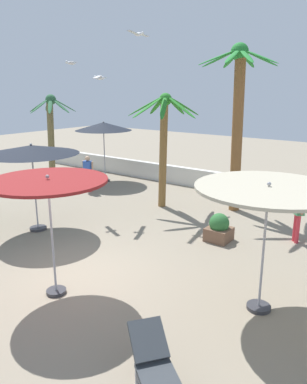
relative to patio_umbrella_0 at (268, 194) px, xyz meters
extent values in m
plane|color=gray|center=(-4.18, -1.27, -2.48)|extent=(56.00, 56.00, 0.00)
cube|color=silver|center=(-4.18, 7.86, -2.06)|extent=(25.20, 0.30, 0.85)
cylinder|color=#333338|center=(0.00, 0.00, -2.44)|extent=(0.50, 0.50, 0.08)
cylinder|color=#A5A5AD|center=(0.00, 0.00, -1.17)|extent=(0.05, 0.05, 2.62)
cylinder|color=#B7AD93|center=(0.00, 0.00, 0.12)|extent=(2.82, 2.82, 0.06)
sphere|color=#99999E|center=(0.00, 0.00, 0.20)|extent=(0.08, 0.08, 0.08)
cylinder|color=#333338|center=(-10.37, 6.17, -2.44)|extent=(0.46, 0.46, 0.08)
cylinder|color=#A5A5AD|center=(-10.37, 6.17, -1.21)|extent=(0.05, 0.05, 2.55)
cone|color=black|center=(-10.37, 6.17, 0.21)|extent=(2.72, 2.72, 0.39)
sphere|color=#99999E|center=(-10.37, 6.17, 0.42)|extent=(0.08, 0.08, 0.08)
cylinder|color=#333338|center=(-7.48, 0.06, -2.44)|extent=(0.54, 0.54, 0.08)
cylinder|color=#A5A5AD|center=(-7.48, 0.06, -1.22)|extent=(0.05, 0.05, 2.53)
cone|color=black|center=(-7.48, 0.06, 0.13)|extent=(2.92, 2.92, 0.27)
sphere|color=#99999E|center=(-7.48, 0.06, 0.29)|extent=(0.08, 0.08, 0.08)
cylinder|color=#333338|center=(-3.86, -2.13, -2.44)|extent=(0.44, 0.44, 0.08)
cylinder|color=#A5A5AD|center=(-3.86, -2.13, -1.18)|extent=(0.05, 0.05, 2.61)
cylinder|color=maroon|center=(-3.86, -2.13, 0.10)|extent=(2.47, 2.47, 0.06)
sphere|color=#99999E|center=(-3.86, -2.13, 0.19)|extent=(0.08, 0.08, 0.08)
cylinder|color=brown|center=(-3.33, 5.81, 0.34)|extent=(0.47, 0.38, 5.64)
sphere|color=#247E2F|center=(-3.42, 5.81, 3.15)|extent=(0.61, 0.61, 0.61)
ellipsoid|color=#247E2F|center=(-2.66, 5.70, 2.97)|extent=(1.47, 0.42, 0.60)
ellipsoid|color=#247E2F|center=(-2.92, 6.39, 2.97)|extent=(1.11, 1.23, 0.60)
ellipsoid|color=#247E2F|center=(-3.46, 6.58, 2.97)|extent=(0.28, 1.46, 0.60)
ellipsoid|color=#247E2F|center=(-3.98, 6.34, 2.97)|extent=(1.20, 1.14, 0.60)
ellipsoid|color=#247E2F|center=(-4.18, 5.83, 2.97)|extent=(1.46, 0.23, 0.60)
ellipsoid|color=#247E2F|center=(-3.93, 5.24, 2.97)|extent=(1.11, 1.22, 0.60)
ellipsoid|color=#247E2F|center=(-3.31, 5.06, 2.97)|extent=(0.40, 1.47, 0.60)
ellipsoid|color=#247E2F|center=(-2.91, 5.24, 2.97)|extent=(1.11, 1.23, 0.60)
cylinder|color=brown|center=(-12.99, 5.09, -0.52)|extent=(0.52, 0.32, 3.93)
sphere|color=#2D623C|center=(-12.79, 5.09, 1.44)|extent=(0.51, 0.51, 0.51)
ellipsoid|color=#2D623C|center=(-12.16, 5.14, 1.17)|extent=(1.14, 0.29, 0.71)
ellipsoid|color=#2D623C|center=(-12.43, 5.61, 1.17)|extent=(0.81, 1.04, 0.71)
ellipsoid|color=#2D623C|center=(-12.95, 5.71, 1.17)|extent=(0.48, 1.14, 0.71)
ellipsoid|color=#2D623C|center=(-13.37, 5.37, 1.17)|extent=(1.10, 0.67, 0.71)
ellipsoid|color=#2D623C|center=(-13.38, 4.84, 1.17)|extent=(1.11, 0.63, 0.71)
ellipsoid|color=#2D623C|center=(-12.81, 4.45, 1.17)|extent=(0.23, 1.13, 0.71)
ellipsoid|color=#2D623C|center=(-12.32, 4.66, 1.17)|extent=(0.96, 0.91, 0.71)
cylinder|color=brown|center=(-5.69, 4.54, -0.46)|extent=(0.38, 0.28, 4.06)
sphere|color=#277D25|center=(-5.60, 4.54, 1.57)|extent=(0.45, 0.45, 0.45)
ellipsoid|color=#277D25|center=(-4.85, 4.41, 1.32)|extent=(1.37, 0.42, 0.77)
ellipsoid|color=#277D25|center=(-5.25, 5.21, 1.32)|extent=(0.81, 1.30, 0.77)
ellipsoid|color=#277D25|center=(-5.65, 5.29, 1.32)|extent=(0.30, 1.37, 0.77)
ellipsoid|color=#277D25|center=(-6.26, 4.91, 1.32)|extent=(1.28, 0.85, 0.77)
ellipsoid|color=#277D25|center=(-6.29, 4.24, 1.32)|extent=(1.33, 0.72, 0.77)
ellipsoid|color=#277D25|center=(-5.83, 3.81, 1.32)|extent=(0.60, 1.36, 0.77)
ellipsoid|color=#277D25|center=(-5.22, 3.88, 1.32)|extent=(0.85, 1.28, 0.77)
cube|color=#B7B7BC|center=(-0.54, -2.95, -2.31)|extent=(0.36, 0.47, 0.35)
cube|color=#33383D|center=(-0.73, -2.81, -1.87)|extent=(0.79, 0.79, 0.43)
cylinder|color=#D8333F|center=(-0.42, 3.99, -2.05)|extent=(0.12, 0.12, 0.88)
cylinder|color=#D8333F|center=(-0.53, 4.11, -2.05)|extent=(0.12, 0.12, 0.88)
cube|color=#3F8C59|center=(-0.48, 4.05, -1.30)|extent=(0.42, 0.43, 0.62)
sphere|color=#936B4C|center=(-0.48, 4.05, -0.87)|extent=(0.24, 0.24, 0.24)
cylinder|color=#936B4C|center=(-0.32, 3.86, -1.27)|extent=(0.08, 0.08, 0.56)
cylinder|color=#936B4C|center=(-0.63, 4.23, -1.27)|extent=(0.08, 0.08, 0.56)
cylinder|color=#D8333F|center=(-9.66, 4.30, -2.08)|extent=(0.12, 0.12, 0.81)
cylinder|color=#D8333F|center=(-9.51, 4.33, -2.08)|extent=(0.12, 0.12, 0.81)
cube|color=#3359B2|center=(-9.59, 4.32, -1.39)|extent=(0.40, 0.31, 0.57)
sphere|color=tan|center=(-9.59, 4.32, -0.99)|extent=(0.22, 0.22, 0.22)
cylinder|color=tan|center=(-9.82, 4.27, -1.36)|extent=(0.08, 0.08, 0.51)
cylinder|color=tan|center=(-9.35, 4.37, -1.36)|extent=(0.08, 0.08, 0.51)
ellipsoid|color=white|center=(-8.37, 2.64, 2.82)|extent=(0.24, 0.34, 0.12)
sphere|color=white|center=(-8.44, 2.48, 2.85)|extent=(0.10, 0.10, 0.10)
cube|color=silver|center=(-8.15, 2.54, 2.84)|extent=(0.51, 0.33, 0.06)
cube|color=silver|center=(-8.60, 2.74, 2.84)|extent=(0.51, 0.33, 0.04)
ellipsoid|color=white|center=(-7.28, 2.95, 2.30)|extent=(0.34, 0.25, 0.12)
sphere|color=white|center=(-7.44, 2.87, 2.33)|extent=(0.10, 0.10, 0.10)
cube|color=silver|center=(-7.15, 2.68, 2.32)|extent=(0.39, 0.59, 0.13)
cube|color=silver|center=(-7.42, 3.22, 2.32)|extent=(0.40, 0.60, 0.03)
ellipsoid|color=white|center=(-6.50, 4.13, 3.77)|extent=(0.33, 0.16, 0.12)
sphere|color=white|center=(-6.33, 4.15, 3.80)|extent=(0.10, 0.10, 0.10)
cube|color=silver|center=(-6.54, 4.45, 3.79)|extent=(0.22, 0.65, 0.06)
cube|color=silver|center=(-6.46, 3.82, 3.79)|extent=(0.22, 0.65, 0.09)
cube|color=brown|center=(-2.36, 2.77, -2.28)|extent=(0.70, 0.70, 0.40)
sphere|color=#2D6B33|center=(-2.36, 2.77, -1.93)|extent=(0.60, 0.60, 0.60)
camera|label=1|loc=(2.35, -6.76, 1.92)|focal=34.85mm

